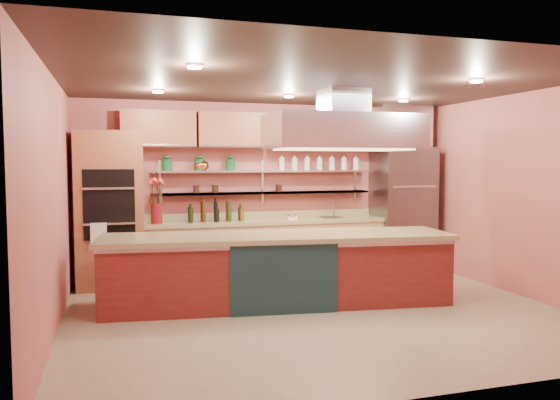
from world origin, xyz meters
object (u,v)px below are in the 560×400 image
object	(u,v)px
island	(278,269)
refrigerator	(403,209)
green_canister	(231,165)
flower_vase	(157,214)
copper_kettle	(203,166)
kitchen_scale	(291,216)

from	to	relation	value
island	refrigerator	bearing A→B (deg)	37.62
island	green_canister	distance (m)	2.29
refrigerator	flower_vase	size ratio (longest dim) A/B	7.12
copper_kettle	green_canister	bearing A→B (deg)	0.00
island	flower_vase	distance (m)	2.24
refrigerator	green_canister	bearing A→B (deg)	175.54
refrigerator	copper_kettle	distance (m)	3.48
refrigerator	island	bearing A→B (deg)	-149.31
island	flower_vase	bearing A→B (deg)	138.06
island	green_canister	size ratio (longest dim) A/B	25.82
green_canister	refrigerator	bearing A→B (deg)	-4.46
island	kitchen_scale	bearing A→B (deg)	73.28
flower_vase	green_canister	world-z (taller)	green_canister
refrigerator	island	xyz separation A→B (m)	(-2.71, -1.61, -0.59)
kitchen_scale	copper_kettle	world-z (taller)	copper_kettle
refrigerator	green_canister	distance (m)	3.05
island	copper_kettle	distance (m)	2.37
refrigerator	kitchen_scale	bearing A→B (deg)	179.71
island	copper_kettle	bearing A→B (deg)	117.26
copper_kettle	refrigerator	bearing A→B (deg)	-3.88
refrigerator	green_canister	world-z (taller)	refrigerator
refrigerator	kitchen_scale	world-z (taller)	refrigerator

